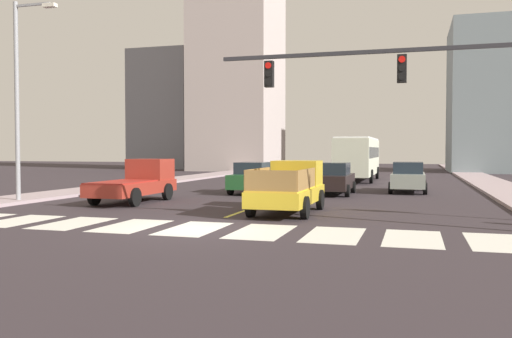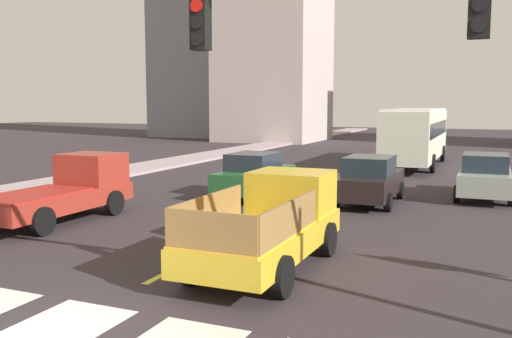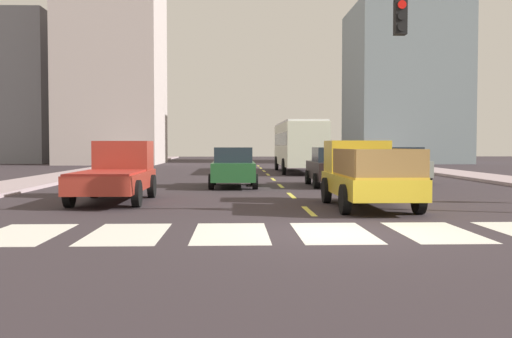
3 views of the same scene
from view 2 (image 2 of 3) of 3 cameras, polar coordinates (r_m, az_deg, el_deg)
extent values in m
plane|color=#322A2E|center=(9.49, -21.33, -15.90)|extent=(160.00, 160.00, 0.00)
cube|color=#A89297|center=(30.22, -13.16, -0.16)|extent=(2.85, 110.00, 0.15)
cube|color=silver|center=(9.49, -21.33, -15.88)|extent=(1.53, 3.02, 0.01)
cube|color=#D9D046|center=(12.48, -8.22, -10.02)|extent=(0.16, 2.40, 0.01)
cube|color=#D9D046|center=(16.81, 0.68, -5.59)|extent=(0.16, 2.40, 0.01)
cube|color=#D9D046|center=(21.44, 5.77, -2.95)|extent=(0.16, 2.40, 0.01)
cube|color=#D9D046|center=(26.20, 9.03, -1.25)|extent=(0.16, 2.40, 0.01)
cube|color=#D9D046|center=(31.04, 11.27, -0.07)|extent=(0.16, 2.40, 0.01)
cube|color=#D9D046|center=(35.92, 12.90, 0.79)|extent=(0.16, 2.40, 0.01)
cube|color=#D9D046|center=(40.84, 14.14, 1.45)|extent=(0.16, 2.40, 0.01)
cube|color=#D9D046|center=(45.77, 15.12, 1.96)|extent=(0.16, 2.40, 0.01)
cube|color=gold|center=(12.13, 0.95, -7.12)|extent=(1.96, 5.20, 0.56)
cube|color=gold|center=(13.53, 3.67, -2.32)|extent=(1.84, 1.60, 1.00)
cube|color=#19232D|center=(13.92, 4.27, -1.33)|extent=(1.72, 0.08, 0.56)
cube|color=gold|center=(11.20, -0.88, -6.65)|extent=(1.84, 3.30, 0.06)
cylinder|color=black|center=(13.96, -0.38, -6.46)|extent=(0.22, 0.80, 0.80)
cylinder|color=black|center=(13.32, 7.44, -7.16)|extent=(0.22, 0.80, 0.80)
cylinder|color=black|center=(11.26, -6.79, -9.74)|extent=(0.22, 0.80, 0.80)
cylinder|color=black|center=(10.46, 2.75, -10.98)|extent=(0.22, 0.80, 0.80)
cube|color=olive|center=(11.51, -5.00, -4.38)|extent=(0.06, 3.17, 0.70)
cube|color=olive|center=(10.80, 3.51, -5.11)|extent=(0.06, 3.17, 0.70)
cube|color=olive|center=(9.73, -4.69, -6.43)|extent=(1.80, 0.06, 0.70)
cube|color=maroon|center=(17.97, -19.89, -2.99)|extent=(1.96, 5.20, 0.56)
cube|color=maroon|center=(19.13, -16.52, 0.05)|extent=(1.84, 1.60, 1.00)
cube|color=#19232D|center=(19.45, -15.72, 0.72)|extent=(1.72, 0.08, 0.56)
cube|color=maroon|center=(17.25, -22.07, -2.43)|extent=(1.84, 3.30, 0.06)
cylinder|color=black|center=(19.81, -18.87, -2.91)|extent=(0.22, 0.80, 0.80)
cylinder|color=black|center=(18.57, -14.35, -3.38)|extent=(0.22, 0.80, 0.80)
cylinder|color=black|center=(16.25, -21.05, -5.04)|extent=(0.22, 0.80, 0.80)
cube|color=beige|center=(33.37, 16.12, 3.45)|extent=(2.50, 10.80, 2.70)
cube|color=#19232D|center=(33.35, 16.14, 4.05)|extent=(2.52, 9.94, 0.80)
cube|color=silver|center=(33.33, 16.19, 5.87)|extent=(2.40, 10.37, 0.12)
cylinder|color=black|center=(36.94, 14.76, 1.67)|extent=(0.22, 1.00, 1.00)
cylinder|color=black|center=(36.67, 18.63, 1.51)|extent=(0.22, 1.00, 1.00)
cylinder|color=black|center=(30.72, 13.04, 0.75)|extent=(0.22, 1.00, 1.00)
cylinder|color=black|center=(30.40, 17.69, 0.55)|extent=(0.22, 1.00, 1.00)
cube|color=black|center=(20.49, 11.60, -1.53)|extent=(1.80, 4.40, 0.76)
cube|color=#1E2833|center=(20.26, 11.56, 0.38)|extent=(1.58, 2.11, 0.64)
cylinder|color=black|center=(22.06, 9.99, -1.91)|extent=(0.22, 0.64, 0.64)
cylinder|color=black|center=(21.73, 14.62, -2.16)|extent=(0.22, 0.64, 0.64)
cylinder|color=black|center=(19.44, 8.17, -3.03)|extent=(0.22, 0.64, 0.64)
cylinder|color=black|center=(19.07, 13.41, -3.34)|extent=(0.22, 0.64, 0.64)
cube|color=#21582A|center=(21.45, -0.09, -1.03)|extent=(1.80, 4.40, 0.76)
cube|color=#1E2833|center=(21.23, -0.25, 0.79)|extent=(1.58, 2.11, 0.64)
cylinder|color=black|center=(23.10, -0.82, -1.43)|extent=(0.22, 0.64, 0.64)
cylinder|color=black|center=(22.44, 3.39, -1.68)|extent=(0.22, 0.64, 0.64)
cylinder|color=black|center=(20.66, -3.88, -2.41)|extent=(0.22, 0.64, 0.64)
cylinder|color=black|center=(19.92, 0.75, -2.73)|extent=(0.22, 0.64, 0.64)
cube|color=gray|center=(22.78, 22.44, -1.08)|extent=(1.80, 4.40, 0.76)
cube|color=#1E2833|center=(22.56, 22.51, 0.63)|extent=(1.58, 2.11, 0.64)
cylinder|color=black|center=(24.21, 20.31, -1.47)|extent=(0.22, 0.64, 0.64)
cylinder|color=black|center=(24.20, 24.57, -1.67)|extent=(0.22, 0.64, 0.64)
cylinder|color=black|center=(21.51, 19.95, -2.43)|extent=(0.22, 0.64, 0.64)
cylinder|color=black|center=(21.50, 24.75, -2.65)|extent=(0.22, 0.64, 0.64)
cube|color=black|center=(8.11, 22.00, 15.27)|extent=(0.28, 0.24, 0.84)
cylinder|color=black|center=(7.98, 21.98, 15.42)|extent=(0.20, 0.04, 0.20)
cylinder|color=black|center=(7.94, 21.90, 13.57)|extent=(0.20, 0.04, 0.20)
cube|color=black|center=(9.21, -5.71, 14.62)|extent=(0.28, 0.24, 0.84)
cylinder|color=red|center=(9.13, -6.14, 16.33)|extent=(0.20, 0.04, 0.20)
cylinder|color=black|center=(9.09, -6.12, 14.72)|extent=(0.20, 0.04, 0.20)
cylinder|color=black|center=(9.06, -6.10, 13.09)|extent=(0.20, 0.04, 0.20)
cube|color=gray|center=(63.83, -5.93, 10.19)|extent=(7.96, 9.03, 15.08)
camera|label=1|loc=(8.93, -157.62, -13.68)|focal=37.67mm
camera|label=3|loc=(10.33, -101.30, -11.09)|focal=41.36mm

